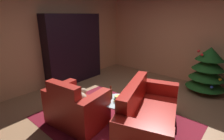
# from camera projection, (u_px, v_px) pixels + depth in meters

# --- Properties ---
(ground_plane) EXTENTS (6.54, 6.54, 0.00)m
(ground_plane) POSITION_uv_depth(u_px,v_px,m) (130.00, 115.00, 3.54)
(ground_plane) COLOR #956C4A
(wall_back) EXTENTS (5.36, 0.06, 2.59)m
(wall_back) POSITION_uv_depth(u_px,v_px,m) (185.00, 38.00, 5.12)
(wall_back) COLOR tan
(wall_back) RESTS_ON ground
(wall_left) EXTENTS (0.06, 5.57, 2.59)m
(wall_left) POSITION_uv_depth(u_px,v_px,m) (54.00, 40.00, 4.78)
(wall_left) COLOR tan
(wall_left) RESTS_ON ground
(area_rug) EXTENTS (2.85, 2.09, 0.01)m
(area_rug) POSITION_uv_depth(u_px,v_px,m) (114.00, 121.00, 3.31)
(area_rug) COLOR maroon
(area_rug) RESTS_ON ground
(bookshelf_unit) EXTENTS (0.38, 1.80, 2.00)m
(bookshelf_unit) POSITION_uv_depth(u_px,v_px,m) (77.00, 50.00, 5.14)
(bookshelf_unit) COLOR black
(bookshelf_unit) RESTS_ON ground
(armchair_red) EXTENTS (1.13, 0.86, 0.90)m
(armchair_red) POSITION_uv_depth(u_px,v_px,m) (76.00, 108.00, 3.17)
(armchair_red) COLOR maroon
(armchair_red) RESTS_ON ground
(couch_red) EXTENTS (1.30, 1.90, 0.88)m
(couch_red) POSITION_uv_depth(u_px,v_px,m) (148.00, 116.00, 2.94)
(couch_red) COLOR maroon
(couch_red) RESTS_ON ground
(coffee_table) EXTENTS (0.61, 0.61, 0.40)m
(coffee_table) POSITION_uv_depth(u_px,v_px,m) (118.00, 103.00, 3.29)
(coffee_table) COLOR black
(coffee_table) RESTS_ON ground
(book_stack_on_table) EXTENTS (0.18, 0.17, 0.10)m
(book_stack_on_table) POSITION_uv_depth(u_px,v_px,m) (119.00, 99.00, 3.25)
(book_stack_on_table) COLOR gold
(book_stack_on_table) RESTS_ON coffee_table
(bottle_on_table) EXTENTS (0.07, 0.07, 0.27)m
(bottle_on_table) POSITION_uv_depth(u_px,v_px,m) (111.00, 93.00, 3.33)
(bottle_on_table) COLOR #522317
(bottle_on_table) RESTS_ON coffee_table
(decorated_tree) EXTENTS (0.95, 0.95, 1.21)m
(decorated_tree) POSITION_uv_depth(u_px,v_px,m) (207.00, 70.00, 4.39)
(decorated_tree) COLOR brown
(decorated_tree) RESTS_ON ground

